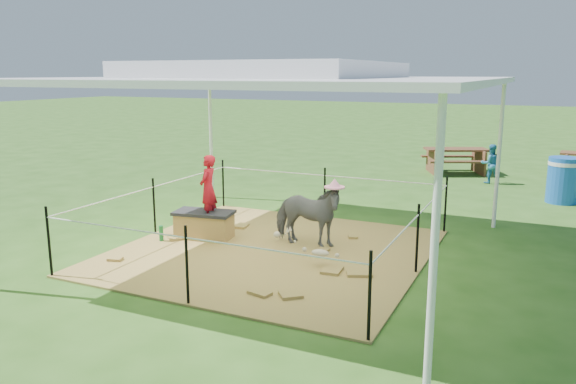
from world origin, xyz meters
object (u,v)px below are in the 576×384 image
at_px(woman, 208,182).
at_px(trash_barrel, 563,180).
at_px(straw_bale, 204,226).
at_px(foal, 320,251).
at_px(picnic_table_near, 455,161).
at_px(green_bottle, 161,233).
at_px(pony, 307,215).
at_px(distant_person, 491,164).

bearing_deg(woman, trash_barrel, 126.36).
bearing_deg(straw_bale, foal, -12.21).
relative_size(straw_bale, picnic_table_near, 0.55).
relative_size(green_bottle, pony, 0.21).
bearing_deg(pony, woman, 101.26).
distance_m(woman, trash_barrel, 7.75).
distance_m(green_bottle, picnic_table_near, 9.41).
xyz_separation_m(foal, picnic_table_near, (0.52, 8.84, 0.10)).
bearing_deg(trash_barrel, straw_bale, -134.49).
distance_m(woman, foal, 2.37).
bearing_deg(foal, straw_bale, 162.36).
relative_size(trash_barrel, distant_person, 0.99).
relative_size(pony, foal, 1.50).
height_order(woman, distant_person, woman).
height_order(green_bottle, trash_barrel, trash_barrel).
bearing_deg(straw_bale, picnic_table_near, 71.38).
relative_size(green_bottle, trash_barrel, 0.26).
relative_size(green_bottle, foal, 0.32).
distance_m(picnic_table_near, distant_person, 1.52).
xyz_separation_m(woman, picnic_table_near, (2.71, 8.34, -0.64)).
height_order(straw_bale, woman, woman).
bearing_deg(straw_bale, pony, 10.04).
relative_size(woman, pony, 0.92).
xyz_separation_m(pony, foal, (0.55, -0.80, -0.28)).
bearing_deg(straw_bale, trash_barrel, 45.51).
bearing_deg(woman, green_bottle, -64.98).
bearing_deg(woman, pony, 90.96).
height_order(pony, foal, pony).
distance_m(foal, trash_barrel, 6.85).
height_order(woman, trash_barrel, woman).
relative_size(straw_bale, pony, 0.77).
xyz_separation_m(straw_bale, distant_person, (3.84, 7.23, 0.26)).
relative_size(woman, foal, 1.38).
relative_size(green_bottle, picnic_table_near, 0.15).
height_order(foal, distant_person, distant_person).
bearing_deg(pony, foal, -144.79).
bearing_deg(straw_bale, woman, 0.00).
bearing_deg(woman, straw_bale, -99.68).
distance_m(straw_bale, trash_barrel, 7.81).
bearing_deg(green_bottle, trash_barrel, 44.99).
xyz_separation_m(green_bottle, foal, (2.84, -0.05, 0.09)).
bearing_deg(distant_person, picnic_table_near, -68.88).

